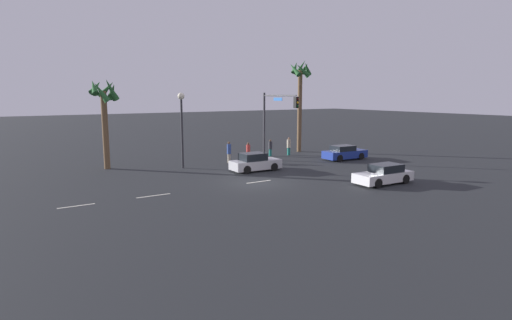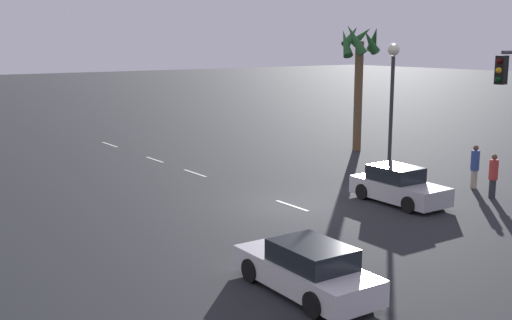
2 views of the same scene
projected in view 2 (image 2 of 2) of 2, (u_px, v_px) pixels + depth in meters
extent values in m
plane|color=#232628|center=(289.00, 205.00, 24.71)|extent=(220.00, 220.00, 0.00)
cube|color=silver|center=(110.00, 145.00, 39.12)|extent=(2.34, 0.14, 0.01)
cube|color=silver|center=(155.00, 160.00, 34.13)|extent=(1.95, 0.14, 0.01)
cube|color=silver|center=(195.00, 173.00, 30.64)|extent=(2.10, 0.14, 0.01)
cube|color=silver|center=(292.00, 206.00, 24.56)|extent=(1.99, 0.14, 0.01)
cube|color=#B7B7BC|center=(399.00, 190.00, 24.91)|extent=(4.08, 1.79, 0.71)
cube|color=black|center=(395.00, 173.00, 24.99)|extent=(1.98, 1.53, 0.59)
cylinder|color=black|center=(437.00, 199.00, 24.35)|extent=(0.65, 0.24, 0.64)
cylinder|color=black|center=(409.00, 205.00, 23.50)|extent=(0.65, 0.24, 0.64)
cylinder|color=black|center=(390.00, 187.00, 26.40)|extent=(0.65, 0.24, 0.64)
cylinder|color=black|center=(363.00, 192.00, 25.54)|extent=(0.65, 0.24, 0.64)
cube|color=silver|center=(305.00, 274.00, 16.06)|extent=(4.34, 1.79, 0.65)
cube|color=black|center=(312.00, 254.00, 15.74)|extent=(2.10, 1.53, 0.54)
cylinder|color=black|center=(251.00, 270.00, 16.75)|extent=(0.65, 0.24, 0.64)
cylinder|color=black|center=(298.00, 259.00, 17.61)|extent=(0.65, 0.24, 0.64)
cylinder|color=black|center=(314.00, 304.00, 14.57)|extent=(0.65, 0.24, 0.64)
cylinder|color=black|center=(364.00, 290.00, 15.43)|extent=(0.65, 0.24, 0.64)
cube|color=black|center=(501.00, 70.00, 20.78)|extent=(0.36, 0.36, 0.95)
sphere|color=#360503|center=(499.00, 61.00, 20.61)|extent=(0.20, 0.20, 0.20)
sphere|color=orange|center=(499.00, 70.00, 20.66)|extent=(0.20, 0.20, 0.20)
sphere|color=black|center=(498.00, 79.00, 20.72)|extent=(0.20, 0.20, 0.20)
cylinder|color=#2D2D33|center=(391.00, 115.00, 30.49)|extent=(0.18, 0.18, 5.66)
sphere|color=#F2EACC|center=(394.00, 50.00, 29.91)|extent=(0.56, 0.56, 0.56)
cylinder|color=#B2A58C|center=(474.00, 179.00, 27.48)|extent=(0.31, 0.31, 0.80)
cylinder|color=#2D478C|center=(475.00, 160.00, 27.33)|extent=(0.41, 0.41, 0.87)
sphere|color=brown|center=(476.00, 148.00, 27.23)|extent=(0.24, 0.24, 0.24)
cylinder|color=#333338|center=(492.00, 189.00, 25.79)|extent=(0.35, 0.35, 0.76)
cylinder|color=#BF3833|center=(494.00, 170.00, 25.65)|extent=(0.47, 0.47, 0.83)
sphere|color=brown|center=(495.00, 157.00, 25.55)|extent=(0.23, 0.23, 0.23)
cylinder|color=brown|center=(358.00, 97.00, 36.49)|extent=(0.49, 0.49, 6.35)
cone|color=#235628|center=(370.00, 42.00, 35.36)|extent=(0.72, 1.46, 1.48)
cone|color=#235628|center=(374.00, 39.00, 35.91)|extent=(1.60, 1.30, 1.57)
cone|color=#235628|center=(361.00, 36.00, 36.49)|extent=(1.44, 1.31, 1.33)
cone|color=#235628|center=(351.00, 36.00, 36.39)|extent=(0.60, 1.35, 1.41)
cone|color=#235628|center=(346.00, 43.00, 35.73)|extent=(1.52, 1.06, 1.73)
cone|color=#235628|center=(355.00, 39.00, 35.07)|extent=(1.52, 1.17, 1.85)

